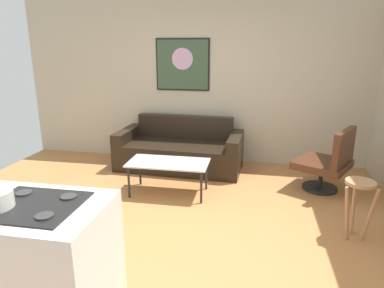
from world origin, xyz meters
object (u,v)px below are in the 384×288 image
at_px(armchair, 329,162).
at_px(couch, 180,151).
at_px(coffee_table, 168,165).
at_px(wall_painting, 183,65).
at_px(bar_stool, 359,195).

bearing_deg(armchair, couch, 165.31).
height_order(coffee_table, armchair, armchair).
relative_size(coffee_table, wall_painting, 1.18).
bearing_deg(couch, armchair, -14.69).
bearing_deg(couch, bar_stool, -38.66).
distance_m(armchair, bar_stool, 1.22).
bearing_deg(armchair, bar_stool, -87.23).
height_order(armchair, bar_stool, armchair).
bearing_deg(coffee_table, couch, 93.83).
distance_m(couch, wall_painting, 1.44).
height_order(bar_stool, wall_painting, wall_painting).
relative_size(armchair, wall_painting, 1.00).
xyz_separation_m(couch, wall_painting, (-0.05, 0.48, 1.35)).
xyz_separation_m(couch, bar_stool, (2.23, -1.79, 0.20)).
bearing_deg(bar_stool, coffee_table, 161.01).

